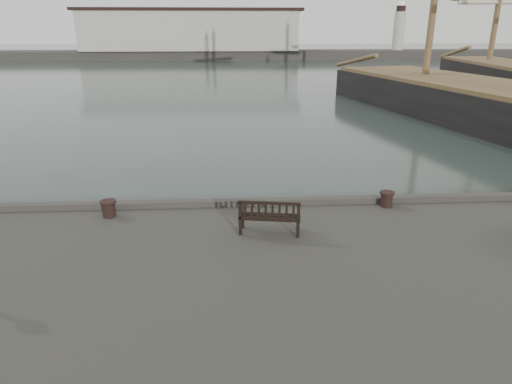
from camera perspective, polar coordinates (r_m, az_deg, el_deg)
ground at (r=14.65m, az=-3.03°, el=-7.14°), size 400.00×400.00×0.00m
breakwater at (r=105.18m, az=-6.21°, el=18.45°), size 140.00×9.50×12.20m
bench at (r=11.93m, az=1.71°, el=-3.83°), size 1.66×0.79×0.91m
bollard_left at (r=13.62m, az=-17.92°, el=-1.98°), size 0.48×0.48×0.48m
bollard_right at (r=14.25m, az=16.01°, el=-0.85°), size 0.51×0.51×0.46m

